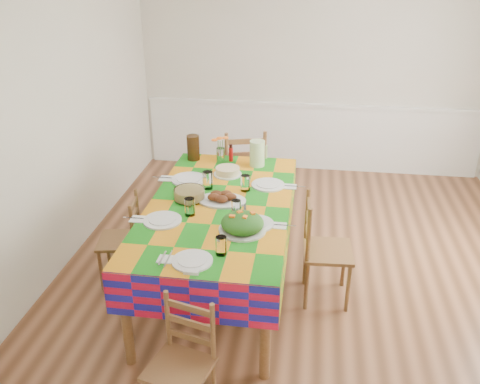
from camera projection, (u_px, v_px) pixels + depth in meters
The scene contains 22 objects.
room at pixel (310, 133), 4.26m from camera, with size 4.58×5.08×2.78m.
wainscot at pixel (310, 135), 6.85m from camera, with size 4.41×0.06×0.92m.
dining_table at pixel (220, 214), 4.23m from camera, with size 1.17×2.17×0.84m.
setting_near_head at pixel (202, 255), 3.42m from camera, with size 0.45×0.30×0.13m.
setting_left_near at pixel (172, 215), 3.94m from camera, with size 0.54×0.32×0.14m.
setting_left_far at pixel (195, 179), 4.55m from camera, with size 0.59×0.35×0.16m.
setting_right_near at pixel (250, 218), 3.91m from camera, with size 0.51×0.30×0.13m.
setting_right_far at pixel (261, 184), 4.46m from camera, with size 0.56×0.32×0.14m.
meat_platter at pixel (222, 198), 4.21m from camera, with size 0.40×0.29×0.08m.
salad_platter at pixel (242, 224), 3.76m from camera, with size 0.36×0.36×0.15m.
pasta_bowl at pixel (189, 194), 4.24m from camera, with size 0.26×0.26×0.09m.
cake at pixel (228, 171), 4.71m from camera, with size 0.26×0.26×0.07m.
serving_utensils at pixel (241, 209), 4.10m from camera, with size 0.16×0.35×0.01m.
flower_vase at pixel (220, 151), 4.98m from camera, with size 0.17×0.14×0.27m.
hot_sauce at pixel (231, 153), 5.01m from camera, with size 0.04×0.04×0.17m, color red.
green_pitcher at pixel (257, 153), 4.88m from camera, with size 0.15×0.15×0.25m, color #CBEDA7.
tea_pitcher at pixel (193, 148), 5.03m from camera, with size 0.12×0.12×0.25m, color black.
name_card at pixel (191, 272), 3.27m from camera, with size 0.10×0.03×0.02m, color silver.
chair_near at pixel (182, 364), 3.14m from camera, with size 0.45×0.44×0.84m.
chair_far at pixel (244, 174), 5.56m from camera, with size 0.57×0.55×1.05m.
chair_left at pixel (123, 240), 4.50m from camera, with size 0.41×0.43×0.84m.
chair_right at pixel (323, 251), 4.24m from camera, with size 0.42×0.44×0.95m.
Camera 1 is at (0.01, -4.11, 2.73)m, focal length 38.00 mm.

